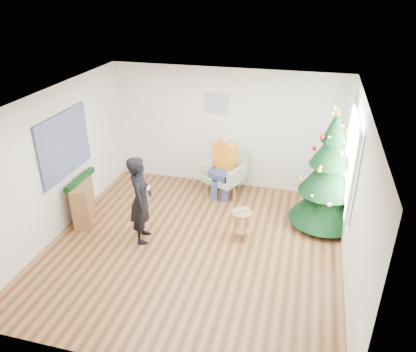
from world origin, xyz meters
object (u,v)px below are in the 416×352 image
(christmas_tree, at_px, (328,175))
(stool, at_px, (241,225))
(standing_man, at_px, (141,200))
(console, at_px, (83,199))
(armchair, at_px, (225,177))

(christmas_tree, height_order, stool, christmas_tree)
(christmas_tree, bearing_deg, stool, -148.75)
(stool, relative_size, standing_man, 0.35)
(stool, xyz_separation_m, console, (-3.07, -0.05, 0.11))
(standing_man, bearing_deg, armchair, -40.91)
(christmas_tree, distance_m, console, 4.61)
(armchair, relative_size, standing_man, 0.64)
(armchair, bearing_deg, console, -120.99)
(christmas_tree, xyz_separation_m, armchair, (-2.05, 0.77, -0.66))
(stool, distance_m, console, 3.08)
(armchair, bearing_deg, christmas_tree, 3.99)
(armchair, xyz_separation_m, standing_man, (-1.04, -2.05, 0.42))
(stool, relative_size, armchair, 0.55)
(stool, bearing_deg, console, -179.05)
(stool, distance_m, armchair, 1.75)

